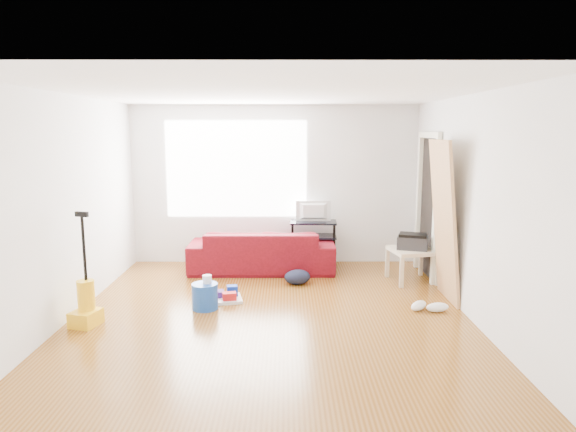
{
  "coord_description": "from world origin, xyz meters",
  "views": [
    {
      "loc": [
        0.18,
        -5.6,
        2.09
      ],
      "look_at": [
        0.2,
        0.6,
        1.06
      ],
      "focal_mm": 32.0,
      "sensor_mm": 36.0,
      "label": 1
    }
  ],
  "objects_px": {
    "tv_stand": "(313,243)",
    "backpack": "(297,284)",
    "sofa": "(262,271)",
    "bucket": "(205,309)",
    "side_table": "(412,254)",
    "cleaning_tray": "(224,296)",
    "vacuum": "(86,304)"
  },
  "relations": [
    {
      "from": "bucket",
      "to": "cleaning_tray",
      "type": "xyz_separation_m",
      "value": [
        0.19,
        0.31,
        0.05
      ]
    },
    {
      "from": "side_table",
      "to": "cleaning_tray",
      "type": "height_order",
      "value": "side_table"
    },
    {
      "from": "side_table",
      "to": "cleaning_tray",
      "type": "distance_m",
      "value": 2.7
    },
    {
      "from": "tv_stand",
      "to": "vacuum",
      "type": "xyz_separation_m",
      "value": [
        -2.61,
        -2.47,
        -0.13
      ]
    },
    {
      "from": "sofa",
      "to": "side_table",
      "type": "height_order",
      "value": "side_table"
    },
    {
      "from": "sofa",
      "to": "backpack",
      "type": "relative_size",
      "value": 5.93
    },
    {
      "from": "sofa",
      "to": "vacuum",
      "type": "height_order",
      "value": "vacuum"
    },
    {
      "from": "sofa",
      "to": "vacuum",
      "type": "distance_m",
      "value": 2.86
    },
    {
      "from": "tv_stand",
      "to": "backpack",
      "type": "xyz_separation_m",
      "value": [
        -0.27,
        -0.97,
        -0.36
      ]
    },
    {
      "from": "backpack",
      "to": "tv_stand",
      "type": "bearing_deg",
      "value": 55.58
    },
    {
      "from": "bucket",
      "to": "vacuum",
      "type": "relative_size",
      "value": 0.25
    },
    {
      "from": "backpack",
      "to": "vacuum",
      "type": "height_order",
      "value": "vacuum"
    },
    {
      "from": "vacuum",
      "to": "tv_stand",
      "type": "bearing_deg",
      "value": 59.11
    },
    {
      "from": "backpack",
      "to": "vacuum",
      "type": "relative_size",
      "value": 0.29
    },
    {
      "from": "bucket",
      "to": "backpack",
      "type": "relative_size",
      "value": 0.84
    },
    {
      "from": "bucket",
      "to": "side_table",
      "type": "bearing_deg",
      "value": 22.54
    },
    {
      "from": "sofa",
      "to": "bucket",
      "type": "distance_m",
      "value": 1.8
    },
    {
      "from": "sofa",
      "to": "cleaning_tray",
      "type": "distance_m",
      "value": 1.45
    },
    {
      "from": "cleaning_tray",
      "to": "backpack",
      "type": "relative_size",
      "value": 1.44
    },
    {
      "from": "side_table",
      "to": "bucket",
      "type": "distance_m",
      "value": 2.99
    },
    {
      "from": "sofa",
      "to": "backpack",
      "type": "distance_m",
      "value": 0.87
    },
    {
      "from": "bucket",
      "to": "cleaning_tray",
      "type": "height_order",
      "value": "cleaning_tray"
    },
    {
      "from": "backpack",
      "to": "vacuum",
      "type": "distance_m",
      "value": 2.79
    },
    {
      "from": "sofa",
      "to": "tv_stand",
      "type": "distance_m",
      "value": 0.91
    },
    {
      "from": "side_table",
      "to": "backpack",
      "type": "bearing_deg",
      "value": -175.21
    },
    {
      "from": "tv_stand",
      "to": "backpack",
      "type": "bearing_deg",
      "value": -102.65
    },
    {
      "from": "sofa",
      "to": "side_table",
      "type": "distance_m",
      "value": 2.24
    },
    {
      "from": "sofa",
      "to": "bucket",
      "type": "height_order",
      "value": "sofa"
    },
    {
      "from": "vacuum",
      "to": "side_table",
      "type": "bearing_deg",
      "value": 38.18
    },
    {
      "from": "bucket",
      "to": "tv_stand",
      "type": "bearing_deg",
      "value": 54.73
    },
    {
      "from": "side_table",
      "to": "bucket",
      "type": "height_order",
      "value": "side_table"
    },
    {
      "from": "sofa",
      "to": "tv_stand",
      "type": "relative_size",
      "value": 2.97
    }
  ]
}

